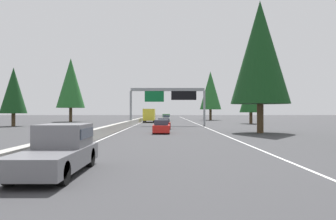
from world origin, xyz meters
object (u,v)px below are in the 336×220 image
at_px(conifer_right_mid, 251,93).
at_px(conifer_left_near, 13,91).
at_px(sedan_distant_b, 161,127).
at_px(sign_gantry_overhead, 169,96).
at_px(box_truck_far_left, 149,115).
at_px(conifer_right_near, 260,52).
at_px(conifer_left_mid, 71,83).
at_px(minivan_far_center, 166,117).
at_px(sedan_near_right, 164,124).
at_px(sedan_mid_left, 166,118).
at_px(conifer_right_far, 210,90).
at_px(pickup_near_center, 59,149).

distance_m(conifer_right_mid, conifer_left_near, 42.65).
bearing_deg(sedan_distant_b, sign_gantry_overhead, -2.66).
height_order(box_truck_far_left, conifer_left_near, conifer_left_near).
xyz_separation_m(conifer_right_near, conifer_left_near, (16.57, 34.97, -3.18)).
bearing_deg(conifer_left_near, conifer_left_mid, -5.57).
bearing_deg(conifer_right_mid, sedan_distant_b, 149.00).
bearing_deg(sedan_distant_b, minivan_far_center, -0.39).
height_order(sedan_near_right, conifer_right_mid, conifer_right_mid).
xyz_separation_m(conifer_right_mid, conifer_left_mid, (12.08, 38.78, 2.89)).
distance_m(sedan_near_right, box_truck_far_left, 28.60).
height_order(minivan_far_center, sedan_mid_left, minivan_far_center).
height_order(conifer_right_near, conifer_right_mid, conifer_right_near).
bearing_deg(conifer_left_near, sedan_near_right, -108.68).
height_order(conifer_right_mid, conifer_right_far, conifer_right_far).
relative_size(sign_gantry_overhead, sedan_mid_left, 2.88).
bearing_deg(conifer_right_mid, conifer_right_near, 167.71).
height_order(sedan_mid_left, conifer_left_mid, conifer_left_mid).
height_order(sedan_mid_left, conifer_right_near, conifer_right_near).
xyz_separation_m(sedan_near_right, conifer_left_mid, (31.73, 21.93, 8.30)).
height_order(box_truck_far_left, conifer_right_mid, conifer_right_mid).
relative_size(conifer_right_near, conifer_left_mid, 0.99).
bearing_deg(sedan_mid_left, conifer_right_mid, -135.11).
bearing_deg(sedan_mid_left, box_truck_far_left, 154.81).
height_order(box_truck_far_left, conifer_left_mid, conifer_left_mid).
bearing_deg(box_truck_far_left, conifer_left_mid, 79.67).
distance_m(pickup_near_center, conifer_right_near, 28.83).
distance_m(pickup_near_center, sedan_near_right, 32.20).
xyz_separation_m(sedan_near_right, box_truck_far_left, (28.37, 3.48, 0.93)).
xyz_separation_m(sign_gantry_overhead, conifer_left_mid, (21.38, 22.64, 3.97)).
xyz_separation_m(sedan_distant_b, conifer_left_near, (16.86, 24.05, 5.07)).
xyz_separation_m(sedan_distant_b, conifer_right_mid, (28.33, -17.03, 5.41)).
bearing_deg(sign_gantry_overhead, conifer_right_mid, -60.05).
xyz_separation_m(sedan_distant_b, conifer_right_near, (0.29, -10.92, 8.25)).
bearing_deg(conifer_right_near, sedan_distant_b, 91.53).
height_order(conifer_right_near, conifer_left_near, conifer_right_near).
bearing_deg(pickup_near_center, box_truck_far_left, -0.25).
xyz_separation_m(pickup_near_center, box_truck_far_left, (60.35, -0.27, 0.70)).
bearing_deg(sedan_near_right, conifer_left_mid, 34.65).
relative_size(sedan_distant_b, conifer_left_mid, 0.30).
relative_size(sedan_distant_b, sedan_mid_left, 1.00).
bearing_deg(conifer_right_far, box_truck_far_left, 138.82).
bearing_deg(pickup_near_center, conifer_left_mid, 15.93).
distance_m(box_truck_far_left, conifer_right_near, 40.08).
xyz_separation_m(conifer_right_far, conifer_left_near, (-38.43, 36.71, -2.47)).
distance_m(sedan_mid_left, conifer_right_mid, 24.13).
xyz_separation_m(pickup_near_center, conifer_right_far, (78.60, -16.23, 7.31)).
height_order(sign_gantry_overhead, minivan_far_center, sign_gantry_overhead).
bearing_deg(sedan_near_right, sign_gantry_overhead, -3.91).
xyz_separation_m(sedan_mid_left, conifer_left_near, (-28.12, 24.48, 5.07)).
xyz_separation_m(sedan_mid_left, conifer_right_near, (-44.70, -10.48, 8.25)).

